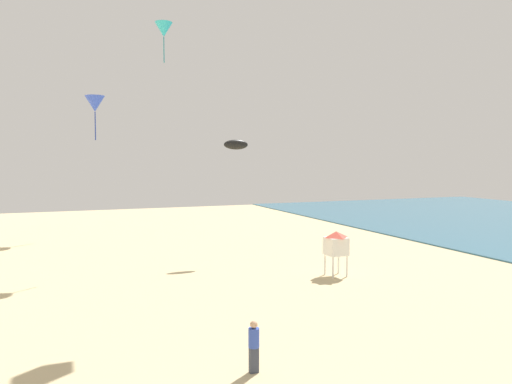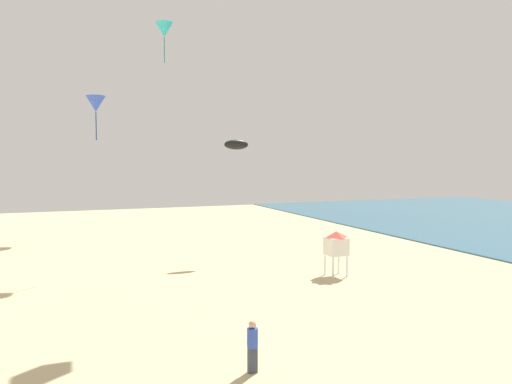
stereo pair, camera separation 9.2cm
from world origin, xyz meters
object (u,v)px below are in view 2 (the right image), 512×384
at_px(kite_cyan_delta, 164,30).
at_px(kite_blue_delta, 96,104).
at_px(kite_black_parafoil, 236,145).
at_px(kite_flyer, 252,343).
at_px(lifeguard_stand, 336,244).

relative_size(kite_cyan_delta, kite_blue_delta, 0.68).
bearing_deg(kite_black_parafoil, kite_cyan_delta, 155.95).
xyz_separation_m(kite_black_parafoil, kite_blue_delta, (-8.01, 14.51, 3.91)).
xyz_separation_m(kite_cyan_delta, kite_black_parafoil, (4.39, -1.96, -7.64)).
height_order(kite_flyer, kite_cyan_delta, kite_cyan_delta).
height_order(lifeguard_stand, kite_black_parafoil, kite_black_parafoil).
relative_size(kite_flyer, kite_blue_delta, 0.42).
xyz_separation_m(lifeguard_stand, kite_cyan_delta, (-7.76, 9.37, 13.40)).
height_order(kite_flyer, lifeguard_stand, lifeguard_stand).
distance_m(kite_flyer, kite_black_parafoil, 19.65).
bearing_deg(kite_flyer, lifeguard_stand, -143.44).
relative_size(kite_flyer, kite_black_parafoil, 0.96).
bearing_deg(kite_blue_delta, kite_cyan_delta, -73.90).
relative_size(kite_cyan_delta, kite_black_parafoil, 1.56).
distance_m(lifeguard_stand, kite_cyan_delta, 18.10).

